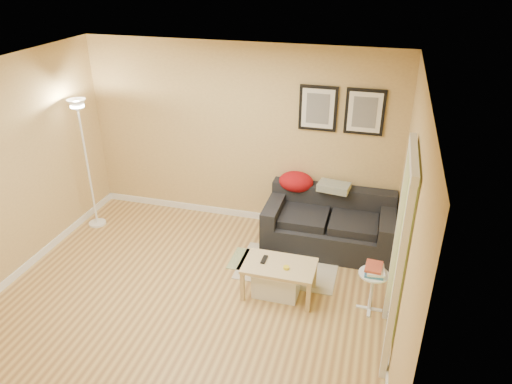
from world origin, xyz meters
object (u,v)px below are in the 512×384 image
sofa (329,222)px  floor_lamp (88,169)px  side_table (371,292)px  book_stack (375,269)px  coffee_table (279,279)px  storage_bin (277,281)px

sofa → floor_lamp: (-3.38, -0.33, 0.53)m
sofa → side_table: bearing=-61.5°
side_table → book_stack: 0.29m
sofa → floor_lamp: floor_lamp is taller
sofa → floor_lamp: size_ratio=0.89×
sofa → book_stack: bearing=-61.1°
coffee_table → floor_lamp: 3.17m
sofa → coffee_table: sofa is taller
sofa → storage_bin: bearing=-110.7°
coffee_table → book_stack: book_stack is taller
side_table → floor_lamp: bearing=168.0°
coffee_table → book_stack: size_ratio=3.11×
storage_bin → side_table: bearing=-0.8°
side_table → floor_lamp: 4.16m
sofa → floor_lamp: 3.44m
side_table → floor_lamp: floor_lamp is taller
storage_bin → floor_lamp: 3.14m
coffee_table → storage_bin: 0.05m
coffee_table → side_table: bearing=-16.8°
storage_bin → floor_lamp: bearing=164.1°
coffee_table → book_stack: 1.11m
book_stack → coffee_table: bearing=-164.3°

